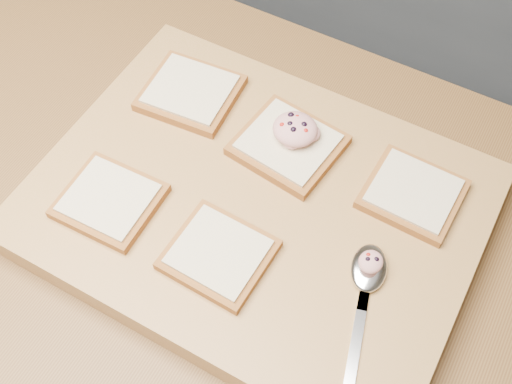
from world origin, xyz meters
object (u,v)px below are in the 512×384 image
Objects in this scene: bread_far_center at (288,145)px; tuna_salad_dollop at (295,129)px; cutting_board at (256,207)px; spoon at (367,280)px.

tuna_salad_dollop is (0.00, 0.01, 0.02)m from bread_far_center.
bread_far_center is at bearing -107.61° from tuna_salad_dollop.
spoon is at bearing -12.99° from cutting_board.
bread_far_center is 2.35× the size of tuna_salad_dollop.
cutting_board is at bearing 167.01° from spoon.
cutting_board is at bearing -91.36° from tuna_salad_dollop.
spoon is (0.16, -0.12, -0.00)m from bread_far_center.
tuna_salad_dollop reaches higher than spoon.
cutting_board is 0.09m from bread_far_center.
cutting_board is 0.11m from tuna_salad_dollop.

